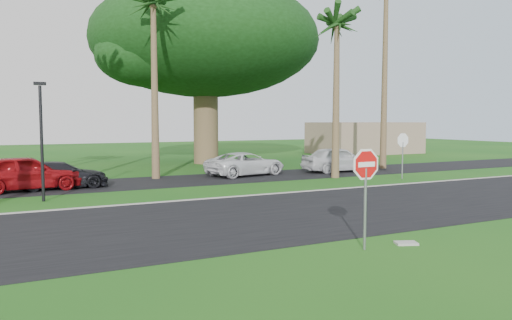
{
  "coord_description": "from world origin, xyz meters",
  "views": [
    {
      "loc": [
        -7.28,
        -12.51,
        3.15
      ],
      "look_at": [
        0.44,
        2.78,
        1.8
      ],
      "focal_mm": 35.0,
      "sensor_mm": 36.0,
      "label": 1
    }
  ],
  "objects": [
    {
      "name": "ground",
      "position": [
        0.0,
        0.0,
        0.0
      ],
      "size": [
        120.0,
        120.0,
        0.0
      ],
      "primitive_type": "plane",
      "color": "#144C13",
      "rests_on": "ground"
    },
    {
      "name": "palm_center",
      "position": [
        0.0,
        14.0,
        9.16
      ],
      "size": [
        5.0,
        5.0,
        10.5
      ],
      "color": "brown",
      "rests_on": "ground"
    },
    {
      "name": "curb",
      "position": [
        0.0,
        6.05,
        0.03
      ],
      "size": [
        120.0,
        0.12,
        0.06
      ],
      "primitive_type": "cube",
      "color": "gray",
      "rests_on": "ground"
    },
    {
      "name": "streetlight_right",
      "position": [
        -6.0,
        8.5,
        2.65
      ],
      "size": [
        0.45,
        0.25,
        4.64
      ],
      "color": "black",
      "rests_on": "ground"
    },
    {
      "name": "palm_right_near",
      "position": [
        9.0,
        10.0,
        8.19
      ],
      "size": [
        5.0,
        5.0,
        9.5
      ],
      "color": "brown",
      "rests_on": "ground"
    },
    {
      "name": "car_minivan",
      "position": [
        5.03,
        13.18,
        0.66
      ],
      "size": [
        5.15,
        3.19,
        1.33
      ],
      "primitive_type": "imported",
      "rotation": [
        0.0,
        0.0,
        1.79
      ],
      "color": "silver",
      "rests_on": "ground"
    },
    {
      "name": "canopy_tree",
      "position": [
        6.0,
        22.0,
        8.95
      ],
      "size": [
        16.5,
        16.5,
        13.12
      ],
      "color": "brown",
      "rests_on": "ground"
    },
    {
      "name": "car_red",
      "position": [
        -6.47,
        11.94,
        0.81
      ],
      "size": [
        4.89,
        2.35,
        1.61
      ],
      "primitive_type": "imported",
      "rotation": [
        0.0,
        0.0,
        1.67
      ],
      "color": "maroon",
      "rests_on": "ground"
    },
    {
      "name": "road",
      "position": [
        0.0,
        2.0,
        0.01
      ],
      "size": [
        120.0,
        8.0,
        0.02
      ],
      "primitive_type": "cube",
      "color": "black",
      "rests_on": "ground"
    },
    {
      "name": "utility_slab",
      "position": [
        1.79,
        -3.06,
        0.03
      ],
      "size": [
        0.64,
        0.53,
        0.06
      ],
      "primitive_type": "cube",
      "rotation": [
        0.0,
        0.0,
        -0.38
      ],
      "color": "#9C9B94",
      "rests_on": "ground"
    },
    {
      "name": "car_dark",
      "position": [
        -5.05,
        12.09,
        0.63
      ],
      "size": [
        4.39,
        1.97,
        1.25
      ],
      "primitive_type": "imported",
      "rotation": [
        0.0,
        0.0,
        1.62
      ],
      "color": "black",
      "rests_on": "ground"
    },
    {
      "name": "stop_sign_near",
      "position": [
        0.5,
        -3.0,
        1.77
      ],
      "size": [
        1.05,
        0.07,
        2.62
      ],
      "color": "gray",
      "rests_on": "ground"
    },
    {
      "name": "building_far",
      "position": [
        24.0,
        26.0,
        1.5
      ],
      "size": [
        10.0,
        6.0,
        3.0
      ],
      "primitive_type": "cube",
      "color": "gray",
      "rests_on": "ground"
    },
    {
      "name": "car_pickup",
      "position": [
        10.93,
        12.39,
        0.77
      ],
      "size": [
        4.65,
        2.15,
        1.54
      ],
      "primitive_type": "imported",
      "rotation": [
        0.0,
        0.0,
        1.5
      ],
      "color": "silver",
      "rests_on": "ground"
    },
    {
      "name": "parking_strip",
      "position": [
        0.0,
        12.5,
        0.01
      ],
      "size": [
        120.0,
        5.0,
        0.02
      ],
      "primitive_type": "cube",
      "color": "black",
      "rests_on": "ground"
    },
    {
      "name": "stop_sign_far",
      "position": [
        12.0,
        8.0,
        1.77
      ],
      "size": [
        1.05,
        0.07,
        2.62
      ],
      "rotation": [
        0.0,
        0.0,
        3.14
      ],
      "color": "gray",
      "rests_on": "ground"
    }
  ]
}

